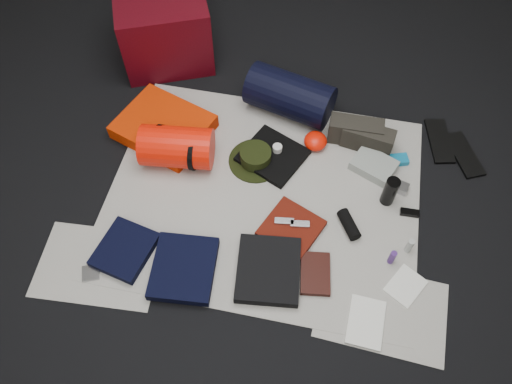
% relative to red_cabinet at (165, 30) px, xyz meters
% --- Properties ---
extents(floor, '(4.50, 4.50, 0.02)m').
position_rel_red_cabinet_xyz_m(floor, '(0.78, -0.89, -0.23)').
color(floor, black).
rests_on(floor, ground).
extents(newspaper_mat, '(1.60, 1.30, 0.01)m').
position_rel_red_cabinet_xyz_m(newspaper_mat, '(0.78, -0.89, -0.21)').
color(newspaper_mat, beige).
rests_on(newspaper_mat, floor).
extents(newspaper_sheet_front_left, '(0.61, 0.44, 0.00)m').
position_rel_red_cabinet_xyz_m(newspaper_sheet_front_left, '(0.08, -1.44, -0.21)').
color(newspaper_sheet_front_left, beige).
rests_on(newspaper_sheet_front_left, floor).
extents(newspaper_sheet_front_right, '(0.60, 0.43, 0.00)m').
position_rel_red_cabinet_xyz_m(newspaper_sheet_front_right, '(1.43, -1.39, -0.21)').
color(newspaper_sheet_front_right, beige).
rests_on(newspaper_sheet_front_right, floor).
extents(red_cabinet, '(0.65, 0.60, 0.43)m').
position_rel_red_cabinet_xyz_m(red_cabinet, '(0.00, 0.00, 0.00)').
color(red_cabinet, '#48050D').
rests_on(red_cabinet, floor).
extents(sleeping_pad, '(0.58, 0.53, 0.09)m').
position_rel_red_cabinet_xyz_m(sleeping_pad, '(0.15, -0.59, -0.17)').
color(sleeping_pad, red).
rests_on(sleeping_pad, newspaper_mat).
extents(stuff_sack, '(0.40, 0.26, 0.22)m').
position_rel_red_cabinet_xyz_m(stuff_sack, '(0.29, -0.76, -0.10)').
color(stuff_sack, '#F41604').
rests_on(stuff_sack, newspaper_mat).
extents(sack_strap_left, '(0.02, 0.22, 0.22)m').
position_rel_red_cabinet_xyz_m(sack_strap_left, '(0.19, -0.76, -0.10)').
color(sack_strap_left, black).
rests_on(sack_strap_left, newspaper_mat).
extents(sack_strap_right, '(0.03, 0.22, 0.22)m').
position_rel_red_cabinet_xyz_m(sack_strap_right, '(0.39, -0.76, -0.10)').
color(sack_strap_right, black).
rests_on(sack_strap_right, newspaper_mat).
extents(navy_duffel, '(0.53, 0.36, 0.25)m').
position_rel_red_cabinet_xyz_m(navy_duffel, '(0.81, -0.29, -0.08)').
color(navy_duffel, black).
rests_on(navy_duffel, newspaper_mat).
extents(boonie_brim, '(0.36, 0.36, 0.01)m').
position_rel_red_cabinet_xyz_m(boonie_brim, '(0.70, -0.69, -0.21)').
color(boonie_brim, black).
rests_on(boonie_brim, newspaper_mat).
extents(boonie_crown, '(0.17, 0.17, 0.07)m').
position_rel_red_cabinet_xyz_m(boonie_crown, '(0.70, -0.69, -0.16)').
color(boonie_crown, black).
rests_on(boonie_crown, boonie_brim).
extents(hiking_boot_left, '(0.29, 0.11, 0.15)m').
position_rel_red_cabinet_xyz_m(hiking_boot_left, '(1.21, -0.43, -0.14)').
color(hiking_boot_left, '#292620').
rests_on(hiking_boot_left, newspaper_mat).
extents(hiking_boot_right, '(0.29, 0.15, 0.14)m').
position_rel_red_cabinet_xyz_m(hiking_boot_right, '(1.28, -0.47, -0.14)').
color(hiking_boot_right, '#292620').
rests_on(hiking_boot_right, newspaper_mat).
extents(flip_flop_left, '(0.18, 0.32, 0.02)m').
position_rel_red_cabinet_xyz_m(flip_flop_left, '(1.68, -0.35, -0.21)').
color(flip_flop_left, black).
rests_on(flip_flop_left, floor).
extents(flip_flop_right, '(0.23, 0.32, 0.02)m').
position_rel_red_cabinet_xyz_m(flip_flop_right, '(1.81, -0.42, -0.21)').
color(flip_flop_right, black).
rests_on(flip_flop_right, floor).
extents(trousers_navy_a, '(0.30, 0.32, 0.04)m').
position_rel_red_cabinet_xyz_m(trousers_navy_a, '(0.19, -1.35, -0.19)').
color(trousers_navy_a, black).
rests_on(trousers_navy_a, newspaper_mat).
extents(trousers_navy_b, '(0.32, 0.36, 0.05)m').
position_rel_red_cabinet_xyz_m(trousers_navy_b, '(0.49, -1.39, -0.18)').
color(trousers_navy_b, black).
rests_on(trousers_navy_b, newspaper_mat).
extents(trousers_charcoal, '(0.33, 0.37, 0.05)m').
position_rel_red_cabinet_xyz_m(trousers_charcoal, '(0.89, -1.32, -0.18)').
color(trousers_charcoal, black).
rests_on(trousers_charcoal, newspaper_mat).
extents(black_tshirt, '(0.41, 0.40, 0.03)m').
position_rel_red_cabinet_xyz_m(black_tshirt, '(0.78, -0.65, -0.19)').
color(black_tshirt, black).
rests_on(black_tshirt, newspaper_mat).
extents(red_shirt, '(0.34, 0.34, 0.03)m').
position_rel_red_cabinet_xyz_m(red_shirt, '(0.96, -1.07, -0.19)').
color(red_shirt, '#591309').
rests_on(red_shirt, newspaper_mat).
extents(orange_stuff_sack, '(0.17, 0.17, 0.08)m').
position_rel_red_cabinet_xyz_m(orange_stuff_sack, '(1.00, -0.52, -0.17)').
color(orange_stuff_sack, '#F41604').
rests_on(orange_stuff_sack, newspaper_mat).
extents(first_aid_pouch, '(0.27, 0.24, 0.06)m').
position_rel_red_cabinet_xyz_m(first_aid_pouch, '(1.33, -0.61, -0.18)').
color(first_aid_pouch, gray).
rests_on(first_aid_pouch, newspaper_mat).
extents(water_bottle, '(0.09, 0.09, 0.18)m').
position_rel_red_cabinet_xyz_m(water_bottle, '(1.41, -0.80, -0.12)').
color(water_bottle, black).
rests_on(water_bottle, newspaper_mat).
extents(speaker, '(0.13, 0.17, 0.06)m').
position_rel_red_cabinet_xyz_m(speaker, '(1.23, -1.00, -0.18)').
color(speaker, black).
rests_on(speaker, newspaper_mat).
extents(compact_camera, '(0.11, 0.09, 0.04)m').
position_rel_red_cabinet_xyz_m(compact_camera, '(1.47, -0.71, -0.19)').
color(compact_camera, '#AAAAAF').
rests_on(compact_camera, newspaper_mat).
extents(cyan_case, '(0.12, 0.10, 0.03)m').
position_rel_red_cabinet_xyz_m(cyan_case, '(1.46, -0.54, -0.19)').
color(cyan_case, '#106F9C').
rests_on(cyan_case, newspaper_mat).
extents(toiletry_purple, '(0.04, 0.04, 0.09)m').
position_rel_red_cabinet_xyz_m(toiletry_purple, '(1.45, -1.14, -0.16)').
color(toiletry_purple, '#45226F').
rests_on(toiletry_purple, newspaper_mat).
extents(toiletry_clear, '(0.04, 0.04, 0.09)m').
position_rel_red_cabinet_xyz_m(toiletry_clear, '(1.53, -1.07, -0.16)').
color(toiletry_clear, '#A6ABA7').
rests_on(toiletry_clear, newspaper_mat).
extents(paperback_book, '(0.17, 0.23, 0.03)m').
position_rel_red_cabinet_xyz_m(paperback_book, '(1.11, -1.28, -0.20)').
color(paperback_book, black).
rests_on(paperback_book, newspaper_mat).
extents(map_booklet, '(0.17, 0.24, 0.01)m').
position_rel_red_cabinet_xyz_m(map_booklet, '(1.36, -1.47, -0.20)').
color(map_booklet, white).
rests_on(map_booklet, newspaper_mat).
extents(map_printout, '(0.21, 0.22, 0.01)m').
position_rel_red_cabinet_xyz_m(map_printout, '(1.53, -1.26, -0.21)').
color(map_printout, white).
rests_on(map_printout, newspaper_mat).
extents(sunglasses, '(0.10, 0.04, 0.02)m').
position_rel_red_cabinet_xyz_m(sunglasses, '(1.53, -0.86, -0.20)').
color(sunglasses, black).
rests_on(sunglasses, newspaper_mat).
extents(key_cluster, '(0.10, 0.10, 0.01)m').
position_rel_red_cabinet_xyz_m(key_cluster, '(0.06, -1.49, -0.20)').
color(key_cluster, '#AAAAAF').
rests_on(key_cluster, newspaper_mat).
extents(tape_roll, '(0.05, 0.05, 0.04)m').
position_rel_red_cabinet_xyz_m(tape_roll, '(0.80, -0.62, -0.16)').
color(tape_roll, silver).
rests_on(tape_roll, black_tshirt).
extents(energy_bar_a, '(0.10, 0.05, 0.01)m').
position_rel_red_cabinet_xyz_m(energy_bar_a, '(0.92, -1.05, -0.17)').
color(energy_bar_a, '#AAAAAF').
rests_on(energy_bar_a, red_shirt).
extents(energy_bar_b, '(0.10, 0.05, 0.01)m').
position_rel_red_cabinet_xyz_m(energy_bar_b, '(1.00, -1.05, -0.17)').
color(energy_bar_b, '#AAAAAF').
rests_on(energy_bar_b, red_shirt).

